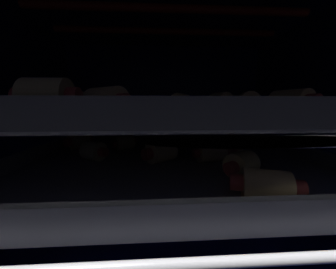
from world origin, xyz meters
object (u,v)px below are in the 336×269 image
(oven_rack_upper, at_px, (170,116))
(pig_in_blanket_upper_7, at_px, (220,101))
(pig_in_blanket_lower_4, at_px, (211,152))
(pig_in_blanket_upper_5, at_px, (48,97))
(pig_in_blanket_lower_0, at_px, (125,143))
(oven_rack_lower, at_px, (170,161))
(pig_in_blanket_upper_6, at_px, (290,101))
(pig_in_blanket_lower_2, at_px, (241,164))
(pig_in_blanket_upper_3, at_px, (239,102))
(heating_element, at_px, (171,8))
(pig_in_blanket_lower_5, at_px, (265,185))
(pig_in_blanket_upper_8, at_px, (85,101))
(pig_in_blanket_upper_9, at_px, (43,99))
(pig_in_blanket_lower_6, at_px, (232,144))
(pig_in_blanket_lower_7, at_px, (79,141))
(baking_tray_lower, at_px, (170,156))
(pig_in_blanket_lower_3, at_px, (161,151))
(pig_in_blanket_lower_1, at_px, (94,151))
(pig_in_blanket_upper_0, at_px, (107,101))
(pig_in_blanket_upper_1, at_px, (248,101))
(baking_tray_upper, at_px, (170,111))
(pig_in_blanket_upper_2, at_px, (106,101))
(pig_in_blanket_upper_4, at_px, (181,103))

(oven_rack_upper, relative_size, pig_in_blanket_upper_7, 10.31)
(pig_in_blanket_lower_4, distance_m, pig_in_blanket_upper_5, 0.22)
(pig_in_blanket_lower_0, bearing_deg, pig_in_blanket_lower_4, -30.05)
(oven_rack_lower, bearing_deg, pig_in_blanket_upper_6, -39.14)
(pig_in_blanket_lower_2, distance_m, pig_in_blanket_upper_3, 0.17)
(heating_element, bearing_deg, pig_in_blanket_lower_5, -64.19)
(pig_in_blanket_upper_8, height_order, pig_in_blanket_upper_9, pig_in_blanket_upper_9)
(pig_in_blanket_lower_6, bearing_deg, pig_in_blanket_lower_7, 170.90)
(pig_in_blanket_lower_4, bearing_deg, oven_rack_lower, 143.85)
(baking_tray_lower, distance_m, pig_in_blanket_lower_3, 0.05)
(pig_in_blanket_lower_4, bearing_deg, pig_in_blanket_upper_9, -169.02)
(pig_in_blanket_lower_7, xyz_separation_m, pig_in_blanket_upper_3, (0.32, -0.02, 0.08))
(pig_in_blanket_lower_0, height_order, pig_in_blanket_lower_1, pig_in_blanket_lower_1)
(pig_in_blanket_upper_5, bearing_deg, pig_in_blanket_upper_0, 94.21)
(pig_in_blanket_upper_9, bearing_deg, pig_in_blanket_upper_1, 6.39)
(oven_rack_lower, relative_size, pig_in_blanket_upper_7, 10.31)
(pig_in_blanket_lower_5, xyz_separation_m, pig_in_blanket_upper_0, (-0.21, 0.25, 0.08))
(pig_in_blanket_lower_6, relative_size, pig_in_blanket_upper_5, 1.19)
(baking_tray_lower, height_order, baking_tray_upper, baking_tray_upper)
(pig_in_blanket_upper_1, bearing_deg, pig_in_blanket_lower_4, 164.75)
(pig_in_blanket_upper_3, bearing_deg, pig_in_blanket_lower_6, -128.81)
(baking_tray_lower, xyz_separation_m, pig_in_blanket_upper_1, (0.11, -0.06, 0.10))
(pig_in_blanket_lower_4, bearing_deg, pig_in_blanket_upper_1, -15.25)
(pig_in_blanket_lower_7, relative_size, pig_in_blanket_upper_6, 0.81)
(pig_in_blanket_lower_3, relative_size, pig_in_blanket_lower_7, 1.20)
(baking_tray_lower, relative_size, pig_in_blanket_lower_3, 7.44)
(pig_in_blanket_lower_6, xyz_separation_m, pig_in_blanket_upper_6, (0.02, -0.11, 0.08))
(pig_in_blanket_upper_3, height_order, pig_in_blanket_upper_7, pig_in_blanket_upper_7)
(pig_in_blanket_upper_6, bearing_deg, pig_in_blanket_lower_1, 162.36)
(pig_in_blanket_lower_1, relative_size, pig_in_blanket_upper_9, 0.92)
(pig_in_blanket_lower_3, xyz_separation_m, pig_in_blanket_lower_7, (-0.16, 0.09, 0.00))
(pig_in_blanket_upper_7, bearing_deg, pig_in_blanket_lower_3, -168.26)
(baking_tray_upper, distance_m, pig_in_blanket_upper_2, 0.15)
(oven_rack_upper, bearing_deg, pig_in_blanket_lower_0, 154.64)
(oven_rack_lower, relative_size, oven_rack_upper, 1.00)
(baking_tray_upper, xyz_separation_m, pig_in_blanket_upper_4, (0.01, -0.06, 0.01))
(heating_element, bearing_deg, baking_tray_lower, 0.00)
(pig_in_blanket_lower_7, bearing_deg, pig_in_blanket_upper_4, -30.68)
(pig_in_blanket_lower_2, relative_size, oven_rack_upper, 0.10)
(pig_in_blanket_upper_6, bearing_deg, pig_in_blanket_upper_7, 120.85)
(pig_in_blanket_lower_0, height_order, pig_in_blanket_lower_4, pig_in_blanket_lower_4)
(pig_in_blanket_lower_2, bearing_deg, baking_tray_upper, 127.63)
(pig_in_blanket_upper_7, bearing_deg, baking_tray_lower, 165.83)
(pig_in_blanket_upper_2, bearing_deg, pig_in_blanket_lower_0, 95.52)
(oven_rack_upper, relative_size, pig_in_blanket_upper_2, 9.96)
(pig_in_blanket_upper_8, bearing_deg, pig_in_blanket_lower_5, -35.28)
(pig_in_blanket_lower_2, relative_size, pig_in_blanket_upper_1, 1.20)
(pig_in_blanket_lower_3, xyz_separation_m, pig_in_blanket_upper_6, (0.15, -0.07, 0.08))
(pig_in_blanket_lower_2, bearing_deg, pig_in_blanket_lower_1, 159.02)
(pig_in_blanket_lower_0, xyz_separation_m, pig_in_blanket_upper_6, (0.22, -0.15, 0.08))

